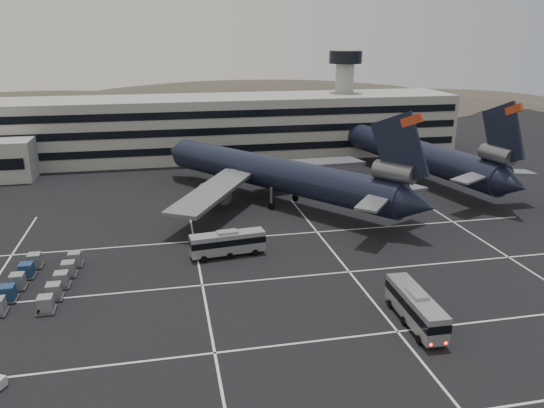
% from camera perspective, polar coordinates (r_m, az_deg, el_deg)
% --- Properties ---
extents(ground, '(260.00, 260.00, 0.00)m').
position_cam_1_polar(ground, '(60.00, -1.38, -9.90)').
color(ground, black).
rests_on(ground, ground).
extents(lane_markings, '(90.00, 55.62, 0.01)m').
position_cam_1_polar(lane_markings, '(60.79, -0.61, -9.50)').
color(lane_markings, silver).
rests_on(lane_markings, ground).
extents(terminal, '(125.00, 26.00, 24.00)m').
position_cam_1_polar(terminal, '(125.34, -8.71, 8.02)').
color(terminal, gray).
rests_on(terminal, ground).
extents(hills, '(352.00, 180.00, 44.00)m').
position_cam_1_polar(hills, '(227.48, -4.69, 7.69)').
color(hills, '#38332B').
rests_on(hills, ground).
extents(trijet_main, '(39.90, 49.19, 18.08)m').
position_cam_1_polar(trijet_main, '(90.15, 0.55, 3.29)').
color(trijet_main, black).
rests_on(trijet_main, ground).
extents(trijet_far, '(20.57, 57.37, 18.08)m').
position_cam_1_polar(trijet_far, '(109.91, 14.89, 5.45)').
color(trijet_far, black).
rests_on(trijet_far, ground).
extents(bus_near, '(2.79, 10.25, 3.59)m').
position_cam_1_polar(bus_near, '(55.81, 15.19, -10.56)').
color(bus_near, gray).
rests_on(bus_near, ground).
extents(bus_far, '(10.06, 3.42, 3.48)m').
position_cam_1_polar(bus_far, '(69.75, -4.80, -4.12)').
color(bus_far, gray).
rests_on(bus_far, ground).
extents(uld_cluster, '(8.28, 14.57, 1.81)m').
position_cam_1_polar(uld_cluster, '(67.04, -23.71, -7.56)').
color(uld_cluster, '#2D2D30').
rests_on(uld_cluster, ground).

